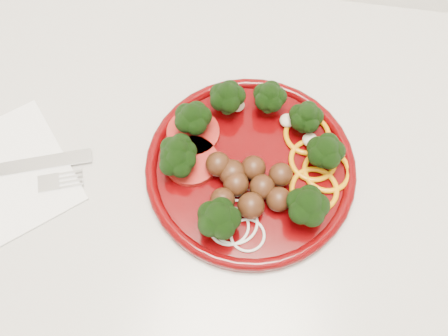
# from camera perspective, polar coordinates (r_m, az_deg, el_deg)

# --- Properties ---
(counter) EXTENTS (2.40, 0.60, 0.90)m
(counter) POSITION_cam_1_polar(r_m,az_deg,el_deg) (1.02, 6.19, -12.40)
(counter) COLOR silver
(counter) RESTS_ON ground
(plate) EXTENTS (0.25, 0.25, 0.06)m
(plate) POSITION_cam_1_polar(r_m,az_deg,el_deg) (0.58, 2.85, 0.76)
(plate) COLOR #460204
(plate) RESTS_ON counter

